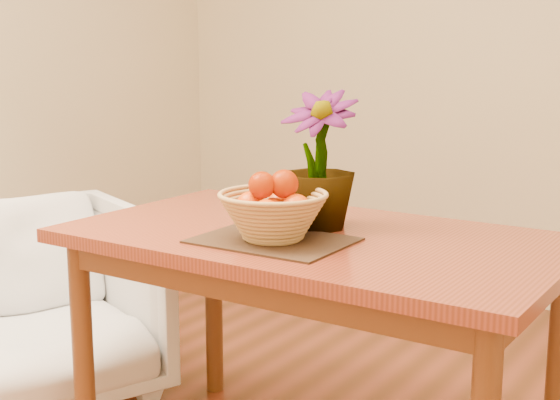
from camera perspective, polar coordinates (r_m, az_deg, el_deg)
The scene contains 7 objects.
wall_back at distance 3.96m, azimuth 17.52°, elevation 11.66°, with size 4.00×0.02×2.70m, color beige.
table at distance 2.24m, azimuth 2.48°, elevation -4.60°, with size 1.40×0.80×0.75m.
placemat at distance 2.11m, azimuth -0.51°, elevation -2.97°, with size 0.40×0.30×0.01m, color #312012.
wicker_basket at distance 2.10m, azimuth -0.51°, elevation -1.30°, with size 0.30×0.30×0.12m.
orange_pile at distance 2.09m, azimuth -0.48°, elevation 0.25°, with size 0.20×0.19×0.14m.
potted_plant at distance 2.25m, azimuth 2.81°, elevation 2.94°, with size 0.22×0.22×0.40m, color #1C4914.
armchair at distance 2.96m, azimuth -17.31°, elevation -6.70°, with size 0.76×0.71×0.78m, color #86715C.
Camera 1 is at (1.10, -1.55, 1.26)m, focal length 50.00 mm.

